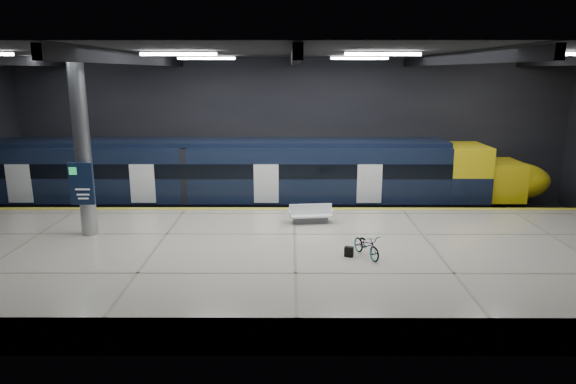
{
  "coord_description": "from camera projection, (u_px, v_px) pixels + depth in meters",
  "views": [
    {
      "loc": [
        -0.19,
        -20.15,
        7.31
      ],
      "look_at": [
        -0.26,
        1.5,
        2.2
      ],
      "focal_mm": 32.0,
      "sensor_mm": 36.0,
      "label": 1
    }
  ],
  "objects": [
    {
      "name": "train",
      "position": [
        244.0,
        177.0,
        26.18
      ],
      "size": [
        29.4,
        2.84,
        3.79
      ],
      "color": "black",
      "rests_on": "ground"
    },
    {
      "name": "platform",
      "position": [
        295.0,
        261.0,
        18.73
      ],
      "size": [
        30.0,
        11.0,
        1.1
      ],
      "primitive_type": "cube",
      "color": "beige",
      "rests_on": "ground"
    },
    {
      "name": "bench",
      "position": [
        310.0,
        216.0,
        21.5
      ],
      "size": [
        1.93,
        0.98,
        0.82
      ],
      "rotation": [
        0.0,
        0.0,
        0.12
      ],
      "color": "#595B60",
      "rests_on": "platform"
    },
    {
      "name": "safety_strip",
      "position": [
        294.0,
        209.0,
        23.72
      ],
      "size": [
        30.0,
        0.4,
        0.01
      ],
      "primitive_type": "cube",
      "color": "gold",
      "rests_on": "platform"
    },
    {
      "name": "rails",
      "position": [
        293.0,
        214.0,
        26.63
      ],
      "size": [
        30.0,
        1.52,
        0.16
      ],
      "color": "gray",
      "rests_on": "ground"
    },
    {
      "name": "pannier_bag",
      "position": [
        349.0,
        252.0,
        17.59
      ],
      "size": [
        0.34,
        0.27,
        0.35
      ],
      "primitive_type": "cube",
      "rotation": [
        0.0,
        0.0,
        -0.35
      ],
      "color": "black",
      "rests_on": "platform"
    },
    {
      "name": "info_column",
      "position": [
        82.0,
        149.0,
        19.29
      ],
      "size": [
        0.9,
        0.78,
        6.9
      ],
      "color": "#9EA0A5",
      "rests_on": "platform"
    },
    {
      "name": "ground",
      "position": [
        294.0,
        252.0,
        21.29
      ],
      "size": [
        30.0,
        30.0,
        0.0
      ],
      "primitive_type": "plane",
      "color": "black",
      "rests_on": "ground"
    },
    {
      "name": "room_shell",
      "position": [
        294.0,
        113.0,
        19.98
      ],
      "size": [
        30.1,
        16.1,
        8.05
      ],
      "color": "black",
      "rests_on": "ground"
    },
    {
      "name": "bicycle",
      "position": [
        367.0,
        245.0,
        17.53
      ],
      "size": [
        1.11,
        1.64,
        0.82
      ],
      "primitive_type": "imported",
      "rotation": [
        0.0,
        0.0,
        0.41
      ],
      "color": "#99999E",
      "rests_on": "platform"
    }
  ]
}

